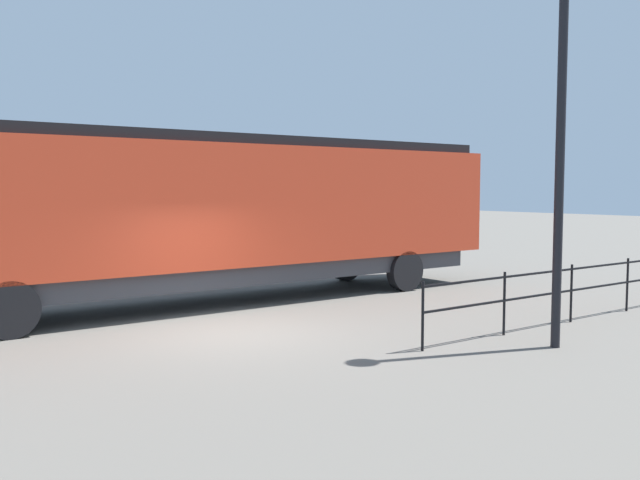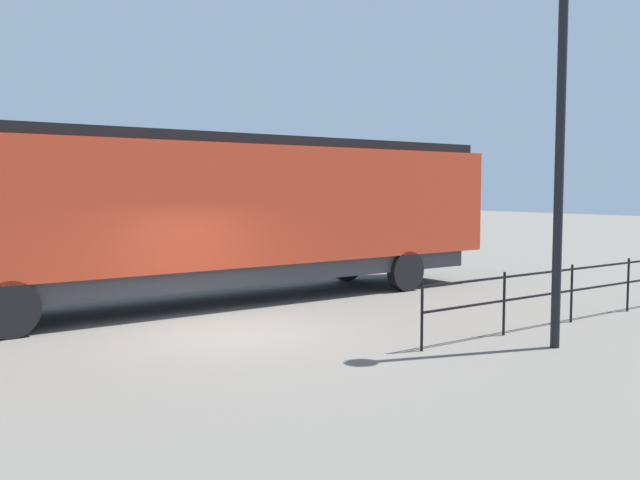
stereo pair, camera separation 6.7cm
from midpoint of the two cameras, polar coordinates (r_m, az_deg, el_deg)
ground_plane at (r=13.47m, az=-7.08°, el=-7.73°), size 120.00×120.00×0.00m
locomotive at (r=17.11m, az=-6.95°, el=2.54°), size 2.93×15.75×4.05m
lamp_post at (r=12.80m, az=19.61°, el=13.12°), size 0.51×0.51×6.99m
platform_fence at (r=15.29m, az=20.31°, el=-3.51°), size 0.05×8.72×1.22m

